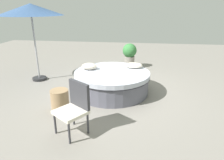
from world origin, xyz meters
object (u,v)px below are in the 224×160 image
throw_pillow_0 (134,65)px  patio_umbrella (31,11)px  round_bed (112,82)px  throw_pillow_1 (89,66)px  patio_chair (75,105)px  planter (130,54)px  side_table (60,100)px

throw_pillow_0 → patio_umbrella: 3.38m
round_bed → throw_pillow_1: 0.77m
patio_chair → planter: patio_chair is taller
patio_chair → patio_umbrella: size_ratio=0.42×
round_bed → throw_pillow_0: 0.80m
planter → side_table: 3.89m
throw_pillow_1 → patio_chair: size_ratio=0.43×
side_table → throw_pillow_1: bearing=-106.5°
throw_pillow_1 → side_table: throw_pillow_1 is taller
patio_umbrella → side_table: patio_umbrella is taller
throw_pillow_0 → throw_pillow_1: 1.26m
round_bed → side_table: size_ratio=4.18×
throw_pillow_1 → side_table: size_ratio=0.86×
planter → throw_pillow_0: bearing=96.3°
patio_umbrella → planter: bearing=-147.7°
planter → patio_umbrella: bearing=32.3°
patio_chair → patio_umbrella: 3.68m
throw_pillow_1 → planter: planter is taller
throw_pillow_0 → planter: 2.04m
patio_umbrella → patio_chair: bearing=127.9°
patio_chair → planter: size_ratio=1.05×
patio_umbrella → side_table: (-1.43, 1.85, -1.89)m
throw_pillow_1 → round_bed: bearing=167.8°
patio_umbrella → planter: size_ratio=2.50×
throw_pillow_1 → patio_chair: bearing=96.1°
throw_pillow_1 → planter: size_ratio=0.45×
throw_pillow_0 → patio_chair: bearing=67.2°
patio_umbrella → planter: (-2.82, -1.78, -1.61)m
round_bed → planter: size_ratio=2.20×
patio_umbrella → planter: 3.70m
patio_umbrella → throw_pillow_0: bearing=175.4°
round_bed → patio_umbrella: (2.47, -0.68, 1.83)m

